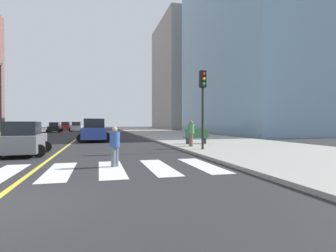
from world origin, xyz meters
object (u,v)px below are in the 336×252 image
car_white_nearest (94,129)px  car_silver_fifth (77,127)px  car_red_second (66,126)px  car_gray_third (23,140)px  car_blue_sixth (95,131)px  traffic_light_near_corner (203,94)px  park_bench (196,137)px  pedestrian_crossing (115,145)px  pedestrian_waiting_east (191,132)px  street_lamp (0,93)px  car_black_seventh (55,128)px

car_white_nearest → car_silver_fifth: 22.57m
car_red_second → car_silver_fifth: size_ratio=1.03×
car_gray_third → car_silver_fifth: 40.49m
car_gray_third → car_blue_sixth: (3.49, 10.19, 0.15)m
car_blue_sixth → traffic_light_near_corner: bearing=121.2°
car_blue_sixth → park_bench: car_blue_sixth is taller
car_silver_fifth → pedestrian_crossing: (4.82, -45.49, -0.02)m
car_gray_third → pedestrian_waiting_east: pedestrian_waiting_east is taller
car_silver_fifth → pedestrian_crossing: size_ratio=2.71×
car_red_second → pedestrian_waiting_east: (13.25, -48.82, 0.20)m
car_gray_third → car_red_second: bearing=91.2°
traffic_light_near_corner → street_lamp: bearing=-46.6°
car_white_nearest → car_silver_fifth: size_ratio=1.04×
pedestrian_crossing → pedestrian_waiting_east: bearing=-173.1°
pedestrian_waiting_east → street_lamp: bearing=-132.6°
park_bench → traffic_light_near_corner: bearing=164.5°
pedestrian_crossing → pedestrian_waiting_east: size_ratio=0.91×
park_bench → pedestrian_waiting_east: size_ratio=1.05×
pedestrian_waiting_east → car_red_second: bearing=-164.6°
car_white_nearest → car_black_seventh: 19.83m
car_blue_sixth → pedestrian_waiting_east: (6.33, -8.86, 0.11)m
car_blue_sixth → park_bench: size_ratio=2.63×
car_white_nearest → pedestrian_crossing: bearing=92.6°
car_black_seventh → park_bench: (14.78, -33.45, -0.16)m
car_gray_third → car_blue_sixth: 10.77m
car_white_nearest → car_blue_sixth: (0.19, -8.03, 0.06)m
car_silver_fifth → street_lamp: (-5.75, -24.42, 3.95)m
car_black_seventh → car_silver_fifth: bearing=47.1°
car_red_second → traffic_light_near_corner: traffic_light_near_corner is taller
car_gray_third → traffic_light_near_corner: bearing=-7.1°
car_red_second → car_silver_fifth: 10.13m
pedestrian_crossing → car_black_seventh: bearing=-121.6°
car_white_nearest → pedestrian_waiting_east: 18.11m
car_black_seventh → pedestrian_waiting_east: pedestrian_waiting_east is taller
car_white_nearest → pedestrian_waiting_east: bearing=110.9°
pedestrian_crossing → street_lamp: (-10.57, 21.07, 3.97)m
car_red_second → car_blue_sixth: bearing=-78.1°
traffic_light_near_corner → car_gray_third: bearing=-4.4°
car_red_second → car_black_seventh: size_ratio=1.07×
car_silver_fifth → traffic_light_near_corner: bearing=-75.1°
car_red_second → park_bench: car_red_second is taller
car_gray_third → car_silver_fifth: (-0.37, 40.49, 0.04)m
park_bench → street_lamp: (-17.04, 12.80, 4.14)m
pedestrian_crossing → street_lamp: size_ratio=0.20×
street_lamp → car_black_seventh: bearing=83.8°
pedestrian_crossing → street_lamp: bearing=-106.2°
traffic_light_near_corner → pedestrian_crossing: bearing=38.3°
pedestrian_waiting_east → car_silver_fifth: bearing=-165.2°
car_blue_sixth → pedestrian_crossing: size_ratio=3.02×
car_silver_fifth → pedestrian_crossing: bearing=-83.0°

